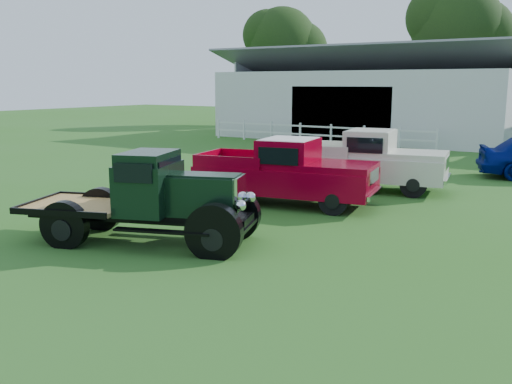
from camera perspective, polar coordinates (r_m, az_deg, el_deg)
The scene contains 8 objects.
ground at distance 12.44m, azimuth -3.82°, elevation -5.53°, with size 120.00×120.00×0.00m, color #296317.
shed_left at distance 38.25m, azimuth 11.56°, elevation 9.59°, with size 18.80×10.20×5.60m, color silver, non-canonical shape.
fence_rail at distance 33.33m, azimuth 5.95°, elevation 5.80°, with size 14.20×0.16×1.20m, color white, non-canonical shape.
tree_a at distance 49.45m, azimuth 2.61°, elevation 12.87°, with size 6.30×6.30×10.50m, color black, non-canonical shape.
tree_b at distance 44.99m, azimuth 19.26°, elevation 13.13°, with size 6.90×6.90×11.50m, color black, non-canonical shape.
vintage_flatbed at distance 12.83m, azimuth -11.01°, elevation -0.53°, with size 5.14×2.04×2.04m, color black, non-canonical shape.
red_pickup at distance 16.62m, azimuth 2.94°, elevation 2.10°, with size 5.36×2.06×1.96m, color maroon, non-canonical shape.
white_pickup at distance 19.31m, azimuth 11.00°, elevation 3.12°, with size 5.30×2.05×1.95m, color beige, non-canonical shape.
Camera 1 is at (7.21, -9.51, 3.51)m, focal length 40.00 mm.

